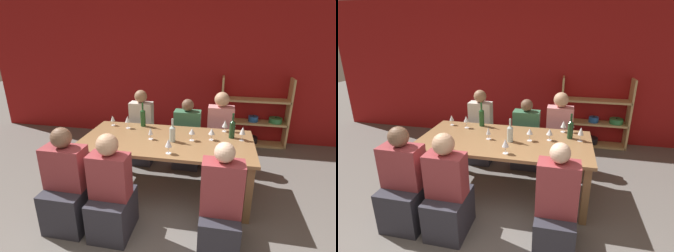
# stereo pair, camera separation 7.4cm
# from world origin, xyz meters

# --- Properties ---
(wall_back_red) EXTENTS (8.80, 0.06, 2.70)m
(wall_back_red) POSITION_xyz_m (0.00, 3.83, 1.35)
(wall_back_red) COLOR #A31919
(wall_back_red) RESTS_ON ground_plane
(shelf_unit) EXTENTS (1.25, 0.30, 1.31)m
(shelf_unit) POSITION_xyz_m (1.19, 3.63, 0.50)
(shelf_unit) COLOR tan
(shelf_unit) RESTS_ON ground_plane
(dining_table) EXTENTS (2.22, 1.08, 0.77)m
(dining_table) POSITION_xyz_m (-0.14, 1.75, 0.69)
(dining_table) COLOR olive
(dining_table) RESTS_ON ground_plane
(wine_bottle_green) EXTENTS (0.08, 0.08, 0.30)m
(wine_bottle_green) POSITION_xyz_m (-0.05, 1.70, 0.88)
(wine_bottle_green) COLOR #B2C6C1
(wine_bottle_green) RESTS_ON dining_table
(wine_bottle_dark) EXTENTS (0.07, 0.07, 0.36)m
(wine_bottle_dark) POSITION_xyz_m (-0.58, 2.18, 0.91)
(wine_bottle_dark) COLOR #1E4C23
(wine_bottle_dark) RESTS_ON dining_table
(wine_bottle_amber) EXTENTS (0.07, 0.07, 0.34)m
(wine_bottle_amber) POSITION_xyz_m (0.69, 1.97, 0.90)
(wine_bottle_amber) COLOR #19381E
(wine_bottle_amber) RESTS_ON dining_table
(wine_glass_empty_a) EXTENTS (0.06, 0.06, 0.16)m
(wine_glass_empty_a) POSITION_xyz_m (-0.34, 1.71, 0.88)
(wine_glass_empty_a) COLOR white
(wine_glass_empty_a) RESTS_ON dining_table
(wine_glass_empty_b) EXTENTS (0.07, 0.07, 0.19)m
(wine_glass_empty_b) POSITION_xyz_m (0.82, 1.91, 0.90)
(wine_glass_empty_b) COLOR white
(wine_glass_empty_b) RESTS_ON dining_table
(wine_glass_empty_c) EXTENTS (0.08, 0.08, 0.18)m
(wine_glass_empty_c) POSITION_xyz_m (-0.03, 1.35, 0.90)
(wine_glass_empty_c) COLOR white
(wine_glass_empty_c) RESTS_ON dining_table
(wine_glass_empty_d) EXTENTS (0.08, 0.08, 0.16)m
(wine_glass_empty_d) POSITION_xyz_m (0.60, 2.19, 0.88)
(wine_glass_empty_d) COLOR white
(wine_glass_empty_d) RESTS_ON dining_table
(wine_glass_red_a) EXTENTS (0.07, 0.07, 0.15)m
(wine_glass_red_a) POSITION_xyz_m (-1.03, 2.12, 0.87)
(wine_glass_red_a) COLOR white
(wine_glass_red_a) RESTS_ON dining_table
(wine_glass_red_b) EXTENTS (0.07, 0.07, 0.18)m
(wine_glass_red_b) POSITION_xyz_m (-0.77, 2.05, 0.90)
(wine_glass_red_b) COLOR white
(wine_glass_red_b) RESTS_ON dining_table
(wine_glass_red_c) EXTENTS (0.07, 0.07, 0.15)m
(wine_glass_red_c) POSITION_xyz_m (0.71, 2.19, 0.88)
(wine_glass_red_c) COLOR white
(wine_glass_red_c) RESTS_ON dining_table
(wine_glass_red_d) EXTENTS (0.08, 0.08, 0.16)m
(wine_glass_red_d) POSITION_xyz_m (-0.71, 1.29, 0.89)
(wine_glass_red_d) COLOR white
(wine_glass_red_d) RESTS_ON dining_table
(wine_glass_empty_e) EXTENTS (0.08, 0.08, 0.16)m
(wine_glass_empty_e) POSITION_xyz_m (0.43, 1.85, 0.88)
(wine_glass_empty_e) COLOR white
(wine_glass_empty_e) RESTS_ON dining_table
(wine_glass_white_a) EXTENTS (0.08, 0.08, 0.17)m
(wine_glass_white_a) POSITION_xyz_m (0.19, 1.78, 0.89)
(wine_glass_white_a) COLOR white
(wine_glass_white_a) RESTS_ON dining_table
(person_near_a) EXTENTS (0.41, 0.51, 1.16)m
(person_near_a) POSITION_xyz_m (-0.55, 0.85, 0.43)
(person_near_a) COLOR #2D2D38
(person_near_a) RESTS_ON ground_plane
(person_far_a) EXTENTS (0.36, 0.45, 1.23)m
(person_far_a) POSITION_xyz_m (-0.72, 2.55, 0.46)
(person_far_a) COLOR #2D2D38
(person_far_a) RESTS_ON ground_plane
(person_near_b) EXTENTS (0.39, 0.49, 1.16)m
(person_near_b) POSITION_xyz_m (0.58, 0.87, 0.42)
(person_near_b) COLOR #2D2D38
(person_near_b) RESTS_ON ground_plane
(person_far_b) EXTENTS (0.41, 0.52, 1.11)m
(person_far_b) POSITION_xyz_m (0.03, 2.58, 0.40)
(person_far_b) COLOR #2D2D38
(person_far_b) RESTS_ON ground_plane
(person_near_c) EXTENTS (0.45, 0.56, 1.17)m
(person_near_c) POSITION_xyz_m (-1.07, 0.90, 0.42)
(person_near_c) COLOR #2D2D38
(person_near_c) RESTS_ON ground_plane
(person_far_c) EXTENTS (0.40, 0.50, 1.23)m
(person_far_c) POSITION_xyz_m (0.54, 2.62, 0.46)
(person_far_c) COLOR #2D2D38
(person_far_c) RESTS_ON ground_plane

